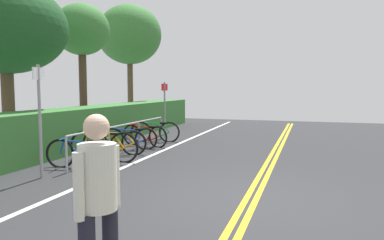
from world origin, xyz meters
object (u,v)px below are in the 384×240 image
object	(u,v)px
bicycle_0	(81,154)
tree_far_right	(82,31)
tree_mid	(5,28)
bike_rack	(125,131)
bicycle_3	(129,139)
bicycle_1	(104,146)
sign_post_far	(165,104)
bicycle_5	(155,132)
sign_post_near	(40,110)
bicycle_2	(115,143)
bicycle_4	(145,136)
tree_extra	(130,35)
pedestrian	(98,196)

from	to	relation	value
bicycle_0	tree_far_right	xyz separation A→B (m)	(4.91, 3.23, 3.57)
tree_mid	tree_far_right	distance (m)	3.58
bike_rack	bicycle_3	xyz separation A→B (m)	(0.50, 0.12, -0.29)
bicycle_1	tree_far_right	bearing A→B (deg)	39.15
bicycle_0	bicycle_3	size ratio (longest dim) A/B	1.03
sign_post_far	bicycle_3	bearing A→B (deg)	179.26
bicycle_5	sign_post_near	size ratio (longest dim) A/B	0.73
bicycle_1	bicycle_5	xyz separation A→B (m)	(3.40, 0.10, -0.03)
bike_rack	bicycle_0	size ratio (longest dim) A/B	3.23
bicycle_2	sign_post_far	world-z (taller)	sign_post_far
bicycle_4	sign_post_far	world-z (taller)	sign_post_far
sign_post_near	sign_post_far	xyz separation A→B (m)	(6.30, -0.14, -0.14)
tree_mid	tree_extra	distance (m)	7.85
bicycle_3	tree_mid	size ratio (longest dim) A/B	0.33
sign_post_near	tree_extra	bearing A→B (deg)	17.61
bicycle_0	sign_post_far	size ratio (longest dim) A/B	0.81
bike_rack	tree_extra	size ratio (longest dim) A/B	0.91
bicycle_0	bicycle_2	xyz separation A→B (m)	(1.65, 0.07, 0.00)
bicycle_2	tree_mid	xyz separation A→B (m)	(-0.30, 3.24, 3.16)
bicycle_5	tree_far_right	distance (m)	4.85
sign_post_near	tree_mid	bearing A→B (deg)	52.51
tree_extra	sign_post_far	bearing A→B (deg)	-139.05
bicycle_3	bicycle_5	size ratio (longest dim) A/B	0.96
tree_mid	tree_extra	size ratio (longest dim) A/B	0.83
pedestrian	sign_post_far	size ratio (longest dim) A/B	0.80
bicycle_2	bicycle_5	size ratio (longest dim) A/B	1.00
bicycle_5	bicycle_2	bearing A→B (deg)	178.55
bicycle_5	tree_far_right	size ratio (longest dim) A/B	0.34
bicycle_2	sign_post_near	distance (m)	2.88
bicycle_2	bicycle_3	world-z (taller)	bicycle_2
bicycle_2	sign_post_near	world-z (taller)	sign_post_near
sign_post_near	pedestrian	bearing A→B (deg)	-134.54
bicycle_4	tree_mid	bearing A→B (deg)	120.07
bicycle_0	bicycle_3	bearing A→B (deg)	2.39
pedestrian	tree_far_right	world-z (taller)	tree_far_right
tree_mid	tree_far_right	xyz separation A→B (m)	(3.56, -0.08, 0.41)
bicycle_2	bicycle_5	bearing A→B (deg)	-1.45
pedestrian	tree_extra	xyz separation A→B (m)	(13.58, 6.68, 3.43)
tree_mid	sign_post_far	bearing A→B (deg)	-39.63
sign_post_far	tree_mid	bearing A→B (deg)	140.37
bicycle_0	bicycle_3	distance (m)	2.58
bicycle_0	bicycle_3	xyz separation A→B (m)	(2.58, 0.11, -0.01)
bicycle_3	bicycle_5	bearing A→B (deg)	-3.47
pedestrian	tree_far_right	xyz separation A→B (m)	(9.34, 6.47, 2.98)
bicycle_1	tree_extra	distance (m)	9.88
bicycle_2	tree_extra	bearing A→B (deg)	24.21
bicycle_4	bicycle_5	distance (m)	0.93
sign_post_near	tree_far_right	distance (m)	7.13
bicycle_0	bicycle_1	xyz separation A→B (m)	(0.82, -0.09, 0.04)
pedestrian	bicycle_0	bearing A→B (deg)	36.18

